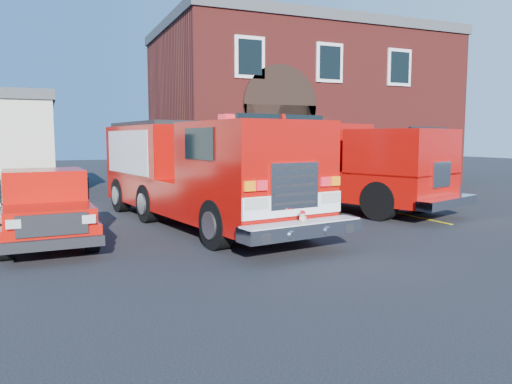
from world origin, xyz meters
name	(u,v)px	position (x,y,z in m)	size (l,w,h in m)	color
ground	(237,239)	(0.00, 0.00, 0.00)	(100.00, 100.00, 0.00)	black
parking_stripe_near	(417,217)	(6.50, 1.00, 0.00)	(0.12, 3.00, 0.01)	yellow
parking_stripe_mid	(362,205)	(6.50, 4.00, 0.00)	(0.12, 3.00, 0.01)	yellow
parking_stripe_far	(321,197)	(6.50, 7.00, 0.00)	(0.12, 3.00, 0.01)	yellow
fire_station	(298,107)	(8.99, 13.98, 4.25)	(15.20, 10.20, 8.45)	maroon
fire_engine	(197,170)	(-0.28, 2.53, 1.58)	(4.37, 10.23, 3.05)	black
pickup_truck	(44,207)	(-4.41, 1.59, 0.84)	(2.22, 5.50, 1.77)	black
secondary_truck	(324,162)	(5.03, 4.31, 1.64)	(5.93, 9.68, 3.01)	black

